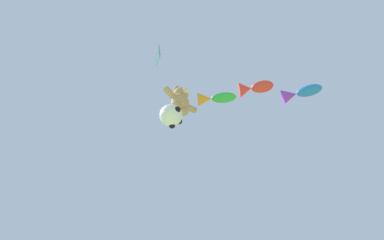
{
  "coord_description": "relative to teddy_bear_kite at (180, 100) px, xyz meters",
  "views": [
    {
      "loc": [
        -3.98,
        -0.29,
        1.14
      ],
      "look_at": [
        -0.14,
        4.18,
        10.15
      ],
      "focal_mm": 24.0,
      "sensor_mm": 36.0,
      "label": 1
    }
  ],
  "objects": [
    {
      "name": "diamond_kite",
      "position": [
        -2.1,
        -0.42,
        2.6
      ],
      "size": [
        0.62,
        0.68,
        2.44
      ],
      "color": "#19ADB2"
    },
    {
      "name": "teddy_bear_kite",
      "position": [
        0.0,
        0.0,
        0.0
      ],
      "size": [
        2.19,
        0.96,
        2.22
      ],
      "color": "tan"
    },
    {
      "name": "fish_kite_crimson",
      "position": [
        2.88,
        -2.84,
        0.89
      ],
      "size": [
        1.8,
        1.95,
        0.86
      ],
      "color": "red"
    },
    {
      "name": "fish_kite_cobalt",
      "position": [
        4.57,
        -4.36,
        0.17
      ],
      "size": [
        1.68,
        2.11,
        0.78
      ],
      "color": "blue"
    },
    {
      "name": "soccer_ball_kite",
      "position": [
        -0.38,
        0.12,
        -1.82
      ],
      "size": [
        1.19,
        1.18,
        1.09
      ],
      "color": "white"
    },
    {
      "name": "fish_kite_emerald",
      "position": [
        1.57,
        -1.01,
        0.67
      ],
      "size": [
        2.0,
        2.02,
        0.76
      ],
      "color": "green"
    }
  ]
}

